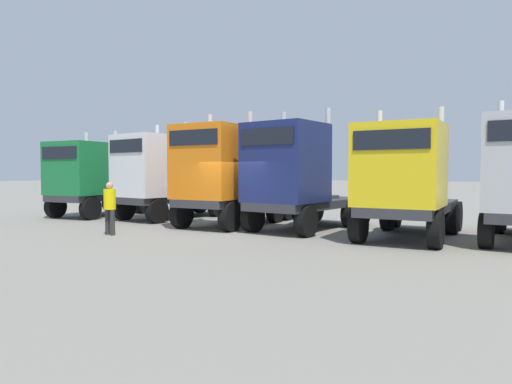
# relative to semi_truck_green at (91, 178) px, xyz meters

# --- Properties ---
(ground) EXTENTS (200.00, 200.00, 0.00)m
(ground) POSITION_rel_semi_truck_green_xyz_m (9.33, -1.53, -1.84)
(ground) COLOR gray
(semi_truck_green) EXTENTS (3.08, 6.16, 4.12)m
(semi_truck_green) POSITION_rel_semi_truck_green_xyz_m (0.00, 0.00, 0.00)
(semi_truck_green) COLOR #333338
(semi_truck_green) RESTS_ON ground
(semi_truck_white) EXTENTS (3.13, 6.27, 4.35)m
(semi_truck_white) POSITION_rel_semi_truck_green_xyz_m (3.75, 0.68, 0.11)
(semi_truck_white) COLOR #333338
(semi_truck_white) RESTS_ON ground
(semi_truck_orange) EXTENTS (2.71, 5.97, 4.49)m
(semi_truck_orange) POSITION_rel_semi_truck_green_xyz_m (7.76, -0.17, 0.17)
(semi_truck_orange) COLOR #333338
(semi_truck_orange) RESTS_ON ground
(semi_truck_navy) EXTENTS (3.05, 5.91, 4.43)m
(semi_truck_navy) POSITION_rel_semi_truck_green_xyz_m (10.80, 0.11, 0.15)
(semi_truck_navy) COLOR #333338
(semi_truck_navy) RESTS_ON ground
(semi_truck_yellow) EXTENTS (2.70, 5.97, 4.16)m
(semi_truck_yellow) POSITION_rel_semi_truck_green_xyz_m (14.75, -0.20, 0.01)
(semi_truck_yellow) COLOR #333338
(semi_truck_yellow) RESTS_ON ground
(visitor_in_hivis) EXTENTS (0.45, 0.44, 1.80)m
(visitor_in_hivis) POSITION_rel_semi_truck_green_xyz_m (5.88, -3.99, -0.79)
(visitor_in_hivis) COLOR #2D2D2D
(visitor_in_hivis) RESTS_ON ground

